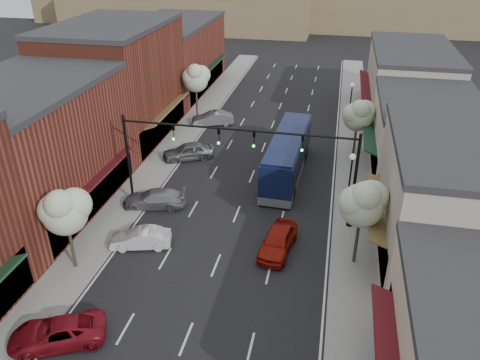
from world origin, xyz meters
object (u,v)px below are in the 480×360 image
Objects in this scene: coach_bus at (287,155)px; parked_car_b at (141,238)px; parked_car_d at (188,151)px; parked_car_e at (213,118)px; tree_right_far at (359,114)px; tree_left_far at (196,77)px; red_hatchback at (278,240)px; tree_right_near at (363,202)px; parked_car_a at (58,333)px; parked_car_c at (154,199)px; signal_mast_right at (320,164)px; signal_mast_left at (158,150)px; tree_left_near at (64,210)px; lamp_post_near at (351,172)px; lamp_post_far at (351,96)px.

coach_bus is 2.97× the size of parked_car_b.
parked_car_b is (-8.05, -12.06, -1.19)m from coach_bus.
parked_car_d is 1.05× the size of parked_car_e.
tree_right_far is 0.89× the size of tree_left_far.
red_hatchback is at bearing -83.78° from coach_bus.
tree_right_near is at bearing -60.84° from coach_bus.
parked_car_d is at bearing 155.32° from parked_car_a.
parked_car_c is (-0.95, 4.91, 0.03)m from parked_car_b.
parked_car_e is at bearing 125.45° from signal_mast_right.
parked_car_e is at bearing 92.00° from signal_mast_left.
signal_mast_right is at bearing 13.23° from parked_car_e.
signal_mast_left is 4.00m from parked_car_c.
signal_mast_right reaches higher than tree_right_near.
tree_left_far reaches higher than parked_car_a.
parked_car_b is at bearing 44.39° from tree_left_near.
lamp_post_near reaches higher than parked_car_a.
parked_car_c is 1.07× the size of parked_car_e.
lamp_post_near is at bearing -90.00° from lamp_post_far.
tree_left_near is 1.26× the size of parked_car_d.
signal_mast_right is at bearing 0.00° from signal_mast_left.
tree_left_far is 1.33× the size of parked_car_c.
tree_right_near is 1.34× the size of lamp_post_far.
tree_right_far reaches higher than lamp_post_far.
coach_bus is at bearing 101.58° from red_hatchback.
lamp_post_near reaches higher than parked_car_b.
tree_right_near is 17.72m from parked_car_a.
parked_car_e is (-14.55, 4.66, -3.28)m from tree_right_far.
tree_left_near reaches higher than parked_car_b.
red_hatchback is 13.78m from parked_car_a.
signal_mast_left is 6.49m from parked_car_b.
signal_mast_left is 1.82× the size of parked_car_d.
lamp_post_far is 28.41m from parked_car_b.
signal_mast_right is 1.34× the size of tree_left_far.
coach_bus is (11.04, 15.00, -2.39)m from tree_left_near.
lamp_post_far is at bearing 91.30° from tree_right_near.
parked_car_a is 1.09× the size of parked_car_e.
tree_right_near is at bearing 79.49° from parked_car_b.
tree_left_far is at bearing 136.11° from lamp_post_near.
signal_mast_right is at bearing -96.22° from lamp_post_far.
parked_car_b is (-8.76, -1.44, -0.13)m from red_hatchback.
tree_left_near reaches higher than lamp_post_near.
parked_car_e reaches higher than parked_car_a.
parked_car_d is at bearing 174.95° from coach_bus.
tree_left_near is 32.35m from lamp_post_far.
tree_left_far is at bearing 163.12° from parked_car_d.
coach_bus is 2.51× the size of parked_car_c.
signal_mast_left is 1.75× the size of parked_car_a.
signal_mast_left reaches higher than parked_car_b.
parked_car_d is at bearing 158.17° from lamp_post_near.
coach_bus is at bearing 20.72° from parked_car_e.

